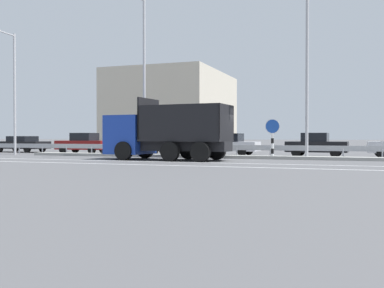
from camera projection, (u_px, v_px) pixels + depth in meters
ground_plane at (224, 160)px, 25.51m from camera, size 320.00×320.00×0.00m
lane_strip_0 at (155, 162)px, 23.45m from camera, size 51.43×0.16×0.01m
lane_strip_1 at (132, 164)px, 21.05m from camera, size 51.43×0.16×0.01m
median_island at (232, 157)px, 27.12m from camera, size 28.29×1.10×0.18m
median_guardrail at (237, 148)px, 28.25m from camera, size 51.43×0.09×0.78m
dump_truck at (153, 137)px, 25.50m from camera, size 7.27×3.08×3.48m
median_road_sign at (272, 137)px, 26.27m from camera, size 0.85×0.16×2.34m
street_lamp_0 at (13, 87)px, 32.26m from camera, size 0.71×2.16×8.73m
street_lamp_1 at (143, 70)px, 28.94m from camera, size 0.71×2.11×10.25m
street_lamp_2 at (307, 63)px, 25.36m from camera, size 0.70×2.60×9.90m
parked_car_0 at (21, 144)px, 37.55m from camera, size 4.70×2.11×1.34m
parked_car_1 at (84, 143)px, 34.95m from camera, size 4.10×2.01×1.59m
parked_car_2 at (141, 145)px, 33.59m from camera, size 4.59×2.23×1.32m
parked_car_3 at (226, 144)px, 31.68m from camera, size 4.71×2.08×1.53m
parked_car_4 at (316, 145)px, 29.25m from camera, size 3.93×2.08×1.55m
background_building_0 at (173, 111)px, 50.98m from camera, size 11.20×14.35×8.42m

